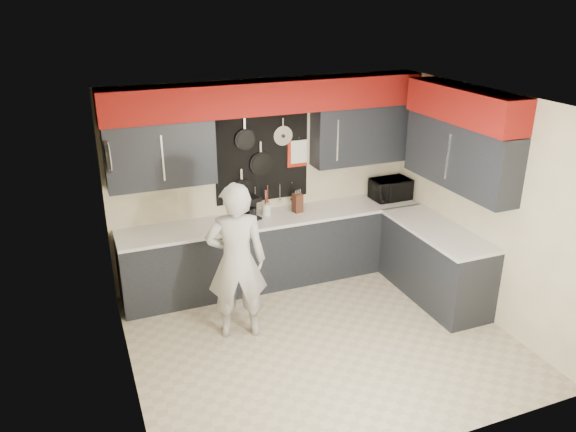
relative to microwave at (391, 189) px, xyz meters
name	(u,v)px	position (x,y,z in m)	size (l,w,h in m)	color
ground	(321,339)	(-1.69, -1.45, -1.06)	(4.00, 4.00, 0.00)	#B4A98C
back_wall_assembly	(270,129)	(-1.68, 0.15, 0.95)	(4.00, 0.36, 2.60)	beige
right_wall_assembly	(464,146)	(0.16, -1.19, 0.88)	(0.36, 3.50, 2.60)	beige
left_wall_assembly	(121,259)	(-3.69, -1.44, 0.27)	(0.05, 3.50, 2.60)	beige
base_cabinets	(319,253)	(-1.20, -0.32, -0.60)	(3.95, 2.20, 0.92)	black
microwave	(391,189)	(0.00, 0.00, 0.00)	(0.51, 0.35, 0.28)	black
knife_block	(297,203)	(-1.36, 0.02, -0.02)	(0.11, 0.11, 0.24)	#381A12
utensil_crock	(266,209)	(-1.77, 0.07, -0.07)	(0.11, 0.11, 0.15)	white
coffee_maker	(251,207)	(-1.98, 0.03, 0.01)	(0.22, 0.24, 0.29)	black
person	(237,262)	(-2.49, -1.00, -0.17)	(0.65, 0.43, 1.77)	beige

